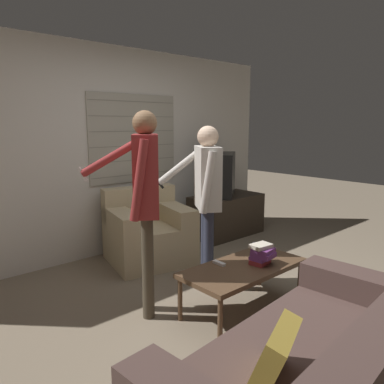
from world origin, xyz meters
The scene contains 12 objects.
ground_plane centered at (0.00, 0.00, 0.00)m, with size 16.00×16.00×0.00m, color #7F705B.
wall_back centered at (0.01, 2.03, 1.28)m, with size 5.20×0.08×2.55m.
couch_blue centered at (-0.65, -1.23, 0.29)m, with size 1.99×1.07×0.76m.
armchair_beige centered at (0.12, 1.45, 0.34)m, with size 1.07×1.02×0.86m.
coffee_table centered at (0.03, -0.12, 0.37)m, with size 1.14×0.54×0.41m.
tv_stand centered at (1.60, 1.55, 0.29)m, with size 1.07×0.57×0.59m.
tv centered at (1.60, 1.56, 0.90)m, with size 0.70×0.62×0.61m.
person_left_standing centered at (-0.63, 0.39, 1.09)m, with size 0.56×0.77×1.73m.
person_right_standing centered at (0.14, 0.47, 1.01)m, with size 0.51×0.72×1.60m.
book_stack centered at (0.18, -0.20, 0.50)m, with size 0.21×0.20×0.18m.
soda_can centered at (0.29, -0.03, 0.47)m, with size 0.07×0.07×0.13m.
spare_remote centered at (-0.11, 0.04, 0.42)m, with size 0.04×0.13×0.02m.
Camera 1 is at (-2.35, -2.11, 1.62)m, focal length 35.00 mm.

